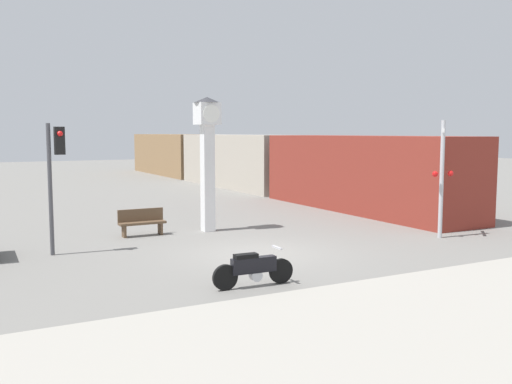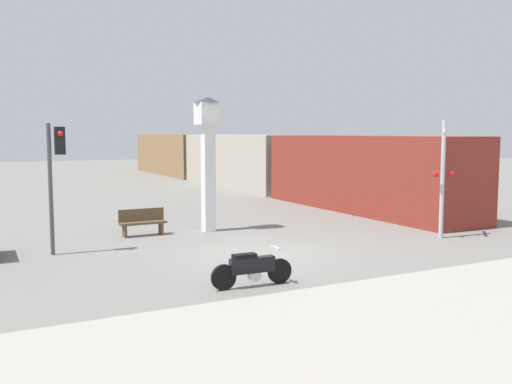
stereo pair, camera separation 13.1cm
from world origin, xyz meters
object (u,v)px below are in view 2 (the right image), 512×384
at_px(clock_tower, 208,144).
at_px(traffic_light, 55,164).
at_px(freight_train, 240,161).
at_px(railroad_crossing_signal, 443,174).
at_px(motorcycle, 252,269).
at_px(bench, 142,221).

xyz_separation_m(clock_tower, traffic_light, (-5.45, -1.63, -0.50)).
bearing_deg(freight_train, railroad_crossing_signal, -95.85).
bearing_deg(motorcycle, clock_tower, 77.17).
bearing_deg(clock_tower, freight_train, 60.27).
xyz_separation_m(railroad_crossing_signal, bench, (-8.79, 5.14, -1.67)).
bearing_deg(bench, freight_train, 53.34).
bearing_deg(traffic_light, railroad_crossing_signal, -15.46).
bearing_deg(motorcycle, railroad_crossing_signal, 18.95).
bearing_deg(motorcycle, bench, 95.15).
xyz_separation_m(traffic_light, railroad_crossing_signal, (11.85, -3.28, -0.48)).
height_order(clock_tower, freight_train, clock_tower).
height_order(freight_train, bench, freight_train).
height_order(clock_tower, bench, clock_tower).
relative_size(clock_tower, traffic_light, 1.26).
relative_size(traffic_light, railroad_crossing_signal, 0.96).
relative_size(motorcycle, freight_train, 0.05).
relative_size(freight_train, bench, 23.87).
bearing_deg(railroad_crossing_signal, motorcycle, -163.58).
distance_m(clock_tower, bench, 3.57).
bearing_deg(clock_tower, motorcycle, -105.36).
xyz_separation_m(clock_tower, freight_train, (8.42, 14.75, -1.44)).
xyz_separation_m(motorcycle, railroad_crossing_signal, (8.44, 2.49, 1.73)).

